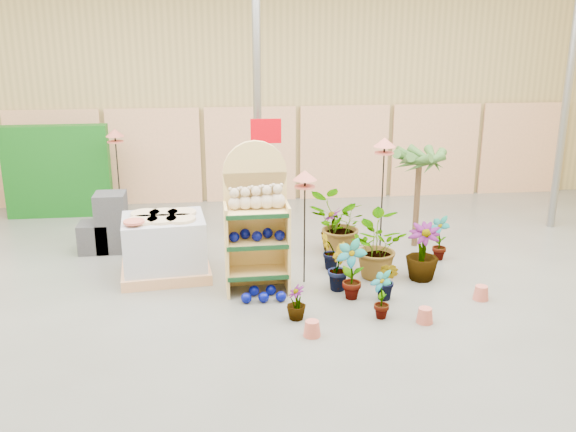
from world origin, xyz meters
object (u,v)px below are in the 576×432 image
object	(u,v)px
potted_plant_2	(373,246)
bird_table_front	(305,179)
display_shelf	(256,223)
pallet_stack	(165,246)

from	to	relation	value
potted_plant_2	bird_table_front	bearing A→B (deg)	-174.87
bird_table_front	potted_plant_2	bearing A→B (deg)	5.13
display_shelf	pallet_stack	xyz separation A→B (m)	(-1.35, 0.58, -0.51)
pallet_stack	potted_plant_2	distance (m)	3.14
bird_table_front	potted_plant_2	xyz separation A→B (m)	(1.06, 0.10, -1.09)
display_shelf	pallet_stack	distance (m)	1.55
bird_table_front	pallet_stack	bearing A→B (deg)	166.95
display_shelf	bird_table_front	xyz separation A→B (m)	(0.71, 0.10, 0.60)
display_shelf	potted_plant_2	world-z (taller)	display_shelf
pallet_stack	bird_table_front	bearing A→B (deg)	-19.18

